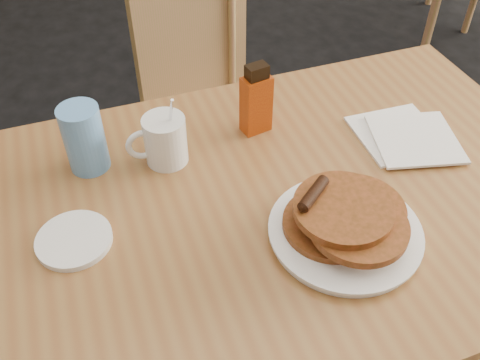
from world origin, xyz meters
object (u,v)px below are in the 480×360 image
Objects in this scene: pancake_plate at (346,224)px; coffee_mug at (164,140)px; main_table at (283,211)px; blue_tumbler at (84,138)px; syrup_bottle at (256,101)px; chair_main_far at (201,89)px.

coffee_mug is at bearing 130.67° from pancake_plate.
main_table is 8.92× the size of blue_tumbler.
coffee_mug and syrup_bottle have the same top height.
blue_tumbler is (-0.15, 0.03, 0.02)m from coffee_mug.
chair_main_far is (0.03, 0.76, -0.21)m from main_table.
pancake_plate is 1.69× the size of coffee_mug.
pancake_plate is (0.07, -0.13, 0.07)m from main_table.
pancake_plate is 0.40m from coffee_mug.
main_table is 0.16m from pancake_plate.
coffee_mug reaches higher than pancake_plate.
main_table is 0.24m from syrup_bottle.
coffee_mug is at bearing 137.73° from main_table.
chair_main_far is at bearing 56.44° from blue_tumbler.
blue_tumbler is at bearing -135.24° from chair_main_far.
chair_main_far reaches higher than main_table.
syrup_bottle is (0.21, 0.04, 0.02)m from coffee_mug.
pancake_plate is 1.69× the size of syrup_bottle.
coffee_mug is 0.21m from syrup_bottle.
blue_tumbler reaches higher than chair_main_far.
syrup_bottle reaches higher than main_table.
syrup_bottle is at bearing 98.14° from pancake_plate.
chair_main_far is at bearing 77.14° from syrup_bottle.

